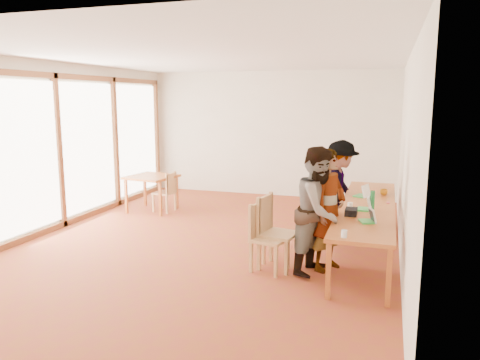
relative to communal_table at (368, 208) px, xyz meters
name	(u,v)px	position (x,y,z in m)	size (l,w,h in m)	color
ground	(211,241)	(-2.50, -0.20, -0.70)	(8.00, 8.00, 0.00)	#983D24
wall_back	(270,134)	(-2.50, 3.80, 0.80)	(6.00, 0.10, 3.00)	white
wall_front	(32,204)	(-2.50, -4.20, 0.80)	(6.00, 0.10, 3.00)	white
wall_right	(406,159)	(0.50, -0.20, 0.80)	(0.10, 8.00, 3.00)	white
window_wall	(58,146)	(-5.46, -0.20, 0.80)	(0.10, 8.00, 3.00)	white
ceiling	(209,55)	(-2.50, -0.20, 2.32)	(6.00, 8.00, 0.04)	white
communal_table	(368,208)	(0.00, 0.00, 0.00)	(0.80, 4.00, 0.75)	#B96829
side_table	(152,179)	(-4.46, 1.42, -0.03)	(0.90, 0.90, 0.75)	#B96829
chair_near	(263,229)	(-1.32, -1.23, -0.12)	(0.52, 0.52, 0.50)	tan
chair_mid	(271,224)	(-1.25, -1.08, -0.08)	(0.55, 0.55, 0.54)	tan
chair_far	(318,200)	(-0.91, 1.13, -0.18)	(0.46, 0.46, 0.45)	tan
chair_empty	(326,191)	(-0.83, 1.57, -0.10)	(0.60, 0.60, 0.53)	tan
chair_spare	(168,188)	(-4.10, 1.43, -0.19)	(0.42, 0.42, 0.44)	tan
person_near	(329,210)	(-0.48, -0.93, 0.14)	(0.62, 0.40, 1.69)	gray
person_mid	(319,210)	(-0.59, -1.09, 0.16)	(0.84, 0.66, 1.73)	gray
person_far	(340,189)	(-0.49, 0.69, 0.13)	(1.08, 0.62, 1.66)	gray
laptop_near	(369,218)	(0.07, -1.07, 0.10)	(0.25, 0.27, 0.19)	green
laptop_mid	(366,207)	(0.00, -0.39, 0.10)	(0.22, 0.25, 0.20)	green
laptop_far	(363,193)	(-0.10, 0.57, 0.10)	(0.29, 0.30, 0.21)	green
yellow_mug	(384,192)	(0.22, 0.83, 0.10)	(0.12, 0.12, 0.10)	#C0780F
green_bottle	(372,200)	(0.07, -0.32, 0.19)	(0.07, 0.07, 0.28)	#186B31
clear_glass	(344,234)	(-0.18, -1.86, 0.09)	(0.07, 0.07, 0.09)	silver
condiment_cup	(350,204)	(-0.25, -0.21, 0.08)	(0.08, 0.08, 0.06)	white
pink_phone	(388,203)	(0.30, 0.20, 0.05)	(0.05, 0.10, 0.01)	#B93C4F
black_pouch	(351,212)	(-0.19, -0.74, 0.09)	(0.16, 0.26, 0.09)	black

